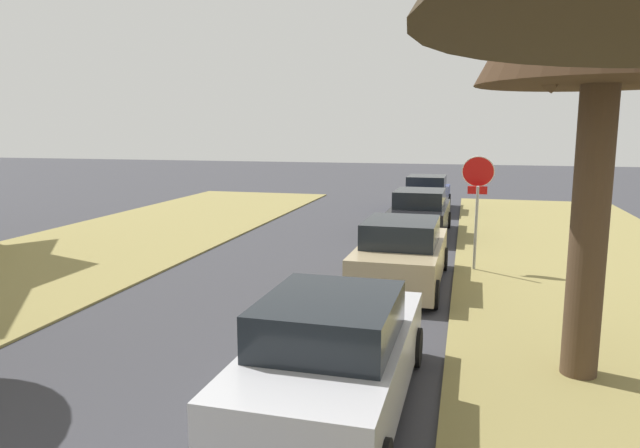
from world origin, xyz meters
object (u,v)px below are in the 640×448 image
at_px(parked_sedan_tan, 402,255).
at_px(parked_sedan_navy, 427,195).
at_px(stop_sign_far, 477,188).
at_px(parked_sedan_black, 420,214).
at_px(parked_sedan_silver, 333,357).

xyz_separation_m(parked_sedan_tan, parked_sedan_navy, (-0.30, 12.62, 0.00)).
xyz_separation_m(stop_sign_far, parked_sedan_black, (-1.78, 4.77, -1.42)).
bearing_deg(parked_sedan_navy, parked_sedan_silver, -89.63).
bearing_deg(parked_sedan_tan, parked_sedan_silver, -91.61).
bearing_deg(parked_sedan_tan, parked_sedan_navy, 91.35).
xyz_separation_m(stop_sign_far, parked_sedan_navy, (-1.97, 10.82, -1.42)).
height_order(parked_sedan_silver, parked_sedan_navy, same).
bearing_deg(parked_sedan_tan, stop_sign_far, 47.22).
distance_m(parked_sedan_black, parked_sedan_navy, 6.06).
xyz_separation_m(parked_sedan_tan, parked_sedan_black, (-0.11, 6.57, 0.00)).
relative_size(stop_sign_far, parked_sedan_tan, 0.66).
bearing_deg(parked_sedan_silver, parked_sedan_black, 89.72).
distance_m(stop_sign_far, parked_sedan_tan, 2.83).
xyz_separation_m(parked_sedan_black, parked_sedan_navy, (-0.18, 6.05, 0.00)).
distance_m(parked_sedan_silver, parked_sedan_tan, 6.27).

